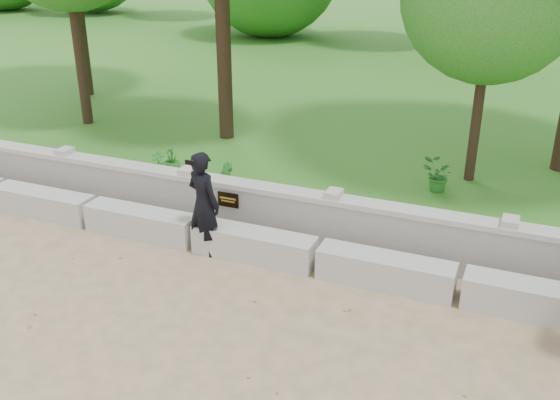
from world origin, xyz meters
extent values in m
plane|color=tan|center=(0.00, 0.00, 0.00)|extent=(80.00, 80.00, 0.00)
cube|color=#3A6F20|center=(0.00, 14.00, 0.12)|extent=(40.00, 22.00, 0.25)
cube|color=beige|center=(-3.00, 1.90, 0.23)|extent=(1.90, 0.45, 0.45)
cube|color=beige|center=(-1.00, 1.90, 0.23)|extent=(1.90, 0.45, 0.45)
cube|color=beige|center=(1.00, 1.90, 0.23)|extent=(1.90, 0.45, 0.45)
cube|color=beige|center=(3.00, 1.90, 0.23)|extent=(1.90, 0.45, 0.45)
cube|color=beige|center=(5.00, 1.90, 0.23)|extent=(1.90, 0.45, 0.45)
cube|color=#B2AFA8|center=(0.00, 2.60, 0.41)|extent=(12.50, 0.25, 0.82)
cube|color=beige|center=(0.00, 2.60, 0.86)|extent=(12.50, 0.35, 0.08)
cube|color=black|center=(0.30, 2.46, 0.62)|extent=(0.36, 0.02, 0.24)
imported|color=black|center=(0.24, 1.80, 0.81)|extent=(0.69, 0.57, 1.63)
cube|color=black|center=(0.24, 1.47, 1.58)|extent=(0.14, 0.07, 0.07)
cylinder|color=#382619|center=(-7.13, 8.37, 2.29)|extent=(0.27, 0.27, 4.07)
cylinder|color=#382619|center=(-5.35, 6.08, 2.06)|extent=(0.24, 0.24, 3.62)
cylinder|color=#382619|center=(-1.73, 6.37, 2.61)|extent=(0.32, 0.32, 4.73)
cylinder|color=#382619|center=(3.63, 5.82, 1.62)|extent=(0.19, 0.19, 2.74)
imported|color=#266E25|center=(-1.80, 3.69, 0.51)|extent=(0.32, 0.27, 0.52)
imported|color=#266E25|center=(-0.19, 3.30, 0.56)|extent=(0.41, 0.44, 0.63)
imported|color=#266E25|center=(3.16, 4.99, 0.54)|extent=(0.65, 0.60, 0.59)
imported|color=#266E25|center=(-1.68, 3.99, 0.53)|extent=(0.39, 0.41, 0.55)
camera|label=1|loc=(4.54, -5.58, 4.58)|focal=40.00mm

